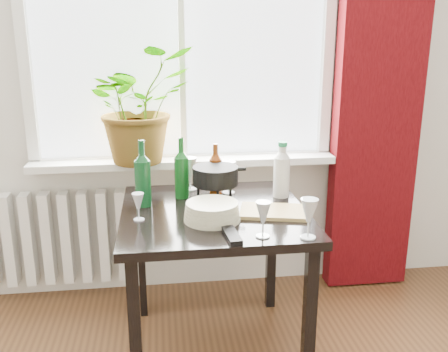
{
  "coord_description": "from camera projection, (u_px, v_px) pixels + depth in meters",
  "views": [
    {
      "loc": [
        -0.14,
        -0.61,
        1.54
      ],
      "look_at": [
        0.15,
        1.55,
        0.9
      ],
      "focal_mm": 40.0,
      "sensor_mm": 36.0,
      "label": 1
    }
  ],
  "objects": [
    {
      "name": "window",
      "position": [
        181.0,
        19.0,
        2.7
      ],
      "size": [
        1.72,
        0.08,
        1.62
      ],
      "color": "white",
      "rests_on": "ground"
    },
    {
      "name": "windowsill",
      "position": [
        185.0,
        161.0,
        2.85
      ],
      "size": [
        1.72,
        0.2,
        0.04
      ],
      "color": "white",
      "rests_on": "ground"
    },
    {
      "name": "curtain",
      "position": [
        380.0,
        76.0,
        2.83
      ],
      "size": [
        0.5,
        0.12,
        2.56
      ],
      "color": "#370508",
      "rests_on": "ground"
    },
    {
      "name": "radiator",
      "position": [
        57.0,
        238.0,
        2.91
      ],
      "size": [
        0.8,
        0.1,
        0.55
      ],
      "color": "white",
      "rests_on": "ground"
    },
    {
      "name": "table",
      "position": [
        214.0,
        229.0,
        2.34
      ],
      "size": [
        0.85,
        0.85,
        0.74
      ],
      "color": "black",
      "rests_on": "ground"
    },
    {
      "name": "potted_plant",
      "position": [
        139.0,
        105.0,
        2.67
      ],
      "size": [
        0.73,
        0.7,
        0.63
      ],
      "primitive_type": "imported",
      "rotation": [
        0.0,
        0.0,
        0.5
      ],
      "color": "#2B691C",
      "rests_on": "windowsill"
    },
    {
      "name": "wine_bottle_left",
      "position": [
        142.0,
        173.0,
        2.33
      ],
      "size": [
        0.1,
        0.1,
        0.32
      ],
      "primitive_type": null,
      "rotation": [
        0.0,
        0.0,
        0.37
      ],
      "color": "#0B3C19",
      "rests_on": "table"
    },
    {
      "name": "wine_bottle_right",
      "position": [
        182.0,
        168.0,
        2.45
      ],
      "size": [
        0.08,
        0.08,
        0.31
      ],
      "primitive_type": null,
      "rotation": [
        0.0,
        0.0,
        -0.13
      ],
      "color": "#0D4414",
      "rests_on": "table"
    },
    {
      "name": "bottle_amber",
      "position": [
        216.0,
        168.0,
        2.52
      ],
      "size": [
        0.07,
        0.07,
        0.26
      ],
      "primitive_type": null,
      "rotation": [
        0.0,
        0.0,
        -0.05
      ],
      "color": "#6D2E0C",
      "rests_on": "table"
    },
    {
      "name": "cleaning_bottle",
      "position": [
        282.0,
        169.0,
        2.47
      ],
      "size": [
        0.11,
        0.11,
        0.28
      ],
      "primitive_type": null,
      "rotation": [
        0.0,
        0.0,
        -0.44
      ],
      "color": "silver",
      "rests_on": "table"
    },
    {
      "name": "wineglass_front_right",
      "position": [
        263.0,
        219.0,
        1.99
      ],
      "size": [
        0.08,
        0.08,
        0.15
      ],
      "primitive_type": null,
      "rotation": [
        0.0,
        0.0,
        0.35
      ],
      "color": "silver",
      "rests_on": "table"
    },
    {
      "name": "wineglass_far_right",
      "position": [
        309.0,
        218.0,
        1.98
      ],
      "size": [
        0.08,
        0.08,
        0.17
      ],
      "primitive_type": null,
      "rotation": [
        0.0,
        0.0,
        0.13
      ],
      "color": "silver",
      "rests_on": "table"
    },
    {
      "name": "wineglass_back_center",
      "position": [
        229.0,
        177.0,
        2.53
      ],
      "size": [
        0.08,
        0.08,
        0.17
      ],
      "primitive_type": null,
      "rotation": [
        0.0,
        0.0,
        -0.05
      ],
      "color": "silver",
      "rests_on": "table"
    },
    {
      "name": "wineglass_back_left",
      "position": [
        190.0,
        173.0,
        2.59
      ],
      "size": [
        0.09,
        0.09,
        0.18
      ],
      "primitive_type": null,
      "rotation": [
        0.0,
        0.0,
        0.25
      ],
      "color": "silver",
      "rests_on": "table"
    },
    {
      "name": "wineglass_front_left",
      "position": [
        138.0,
        207.0,
        2.17
      ],
      "size": [
        0.06,
        0.06,
        0.13
      ],
      "primitive_type": null,
      "rotation": [
        0.0,
        0.0,
        -0.11
      ],
      "color": "silver",
      "rests_on": "table"
    },
    {
      "name": "plate_stack",
      "position": [
        212.0,
        212.0,
        2.18
      ],
      "size": [
        0.29,
        0.29,
        0.08
      ],
      "primitive_type": "cylinder",
      "rotation": [
        0.0,
        0.0,
        -0.17
      ],
      "color": "beige",
      "rests_on": "table"
    },
    {
      "name": "fondue_pot",
      "position": [
        215.0,
        184.0,
        2.42
      ],
      "size": [
        0.31,
        0.28,
        0.17
      ],
      "primitive_type": null,
      "rotation": [
        0.0,
        0.0,
        -0.29
      ],
      "color": "black",
      "rests_on": "table"
    },
    {
      "name": "tv_remote",
      "position": [
        232.0,
        235.0,
        2.01
      ],
      "size": [
        0.07,
        0.17,
        0.02
      ],
      "primitive_type": "cube",
      "rotation": [
        0.0,
        0.0,
        0.09
      ],
      "color": "black",
      "rests_on": "table"
    },
    {
      "name": "cutting_board",
      "position": [
        275.0,
        212.0,
        2.27
      ],
      "size": [
        0.35,
        0.27,
        0.02
      ],
      "primitive_type": "cube",
      "rotation": [
        0.0,
        0.0,
        -0.24
      ],
      "color": "tan",
      "rests_on": "table"
    }
  ]
}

